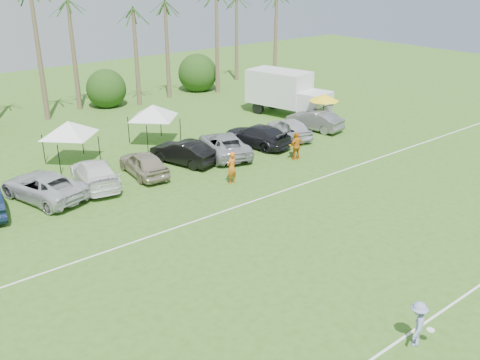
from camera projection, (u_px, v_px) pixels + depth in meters
field_lines at (292, 263)px, 23.12m from camera, size 80.00×12.10×0.01m
palm_tree_5 at (26, 13)px, 41.53m from camera, size 2.40×2.40×9.90m
palm_tree_6 at (74, 0)px, 43.53m from camera, size 2.40×2.40×10.90m
palm_tree_8 at (170, 15)px, 49.42m from camera, size 2.40×2.40×8.90m
palm_tree_9 at (213, 3)px, 52.00m from camera, size 2.40×2.40×9.90m
bush_tree_2 at (101, 85)px, 48.23m from camera, size 4.00×4.00×4.00m
bush_tree_3 at (192, 71)px, 54.04m from camera, size 4.00×4.00×4.00m
sideline_player_a at (232, 168)px, 31.13m from camera, size 0.79×0.60×1.94m
sideline_player_b at (295, 146)px, 35.32m from camera, size 0.97×0.88×1.64m
sideline_player_c at (297, 146)px, 34.88m from camera, size 1.14×0.58×1.87m
box_truck at (288, 92)px, 44.63m from camera, size 4.23×7.54×3.67m
canopy_tent_left at (68, 121)px, 33.48m from camera, size 4.09×4.09×3.31m
canopy_tent_right at (153, 105)px, 37.21m from camera, size 4.12×4.12×3.34m
market_umbrella at (324, 97)px, 41.25m from camera, size 2.38×2.38×2.64m
frisbee_player at (417, 324)px, 17.96m from camera, size 1.24×1.05×1.66m
parked_car_2 at (43, 186)px, 29.14m from camera, size 3.87×5.89×1.51m
parked_car_3 at (95, 173)px, 30.90m from camera, size 3.08×5.50×1.51m
parked_car_4 at (144, 163)px, 32.40m from camera, size 2.19×4.57×1.51m
parked_car_5 at (183, 152)px, 34.33m from camera, size 2.89×4.84×1.51m
parked_car_6 at (224, 144)px, 35.76m from camera, size 4.18×5.94×1.51m
parked_car_7 at (257, 135)px, 37.62m from camera, size 2.98×5.48×1.51m
parked_car_8 at (289, 128)px, 39.27m from camera, size 2.72×4.71×1.51m
parked_car_9 at (314, 120)px, 41.25m from camera, size 2.37×4.78×1.51m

